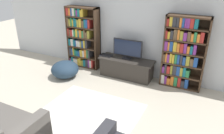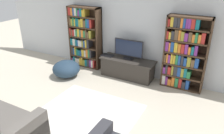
{
  "view_description": "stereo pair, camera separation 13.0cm",
  "coord_description": "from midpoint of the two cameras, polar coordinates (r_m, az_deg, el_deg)",
  "views": [
    {
      "loc": [
        1.91,
        -0.96,
        2.64
      ],
      "look_at": [
        -0.03,
        2.91,
        0.7
      ],
      "focal_mm": 35.0,
      "sensor_mm": 36.0,
      "label": 1
    },
    {
      "loc": [
        2.02,
        -0.9,
        2.64
      ],
      "look_at": [
        -0.03,
        2.91,
        0.7
      ],
      "focal_mm": 35.0,
      "sensor_mm": 36.0,
      "label": 2
    }
  ],
  "objects": [
    {
      "name": "bookshelf_left",
      "position": [
        6.35,
        -6.7,
        7.63
      ],
      "size": [
        0.96,
        0.3,
        1.73
      ],
      "color": "#422D1E",
      "rests_on": "ground_plane"
    },
    {
      "name": "laptop",
      "position": [
        5.92,
        -0.56,
        3.1
      ],
      "size": [
        0.33,
        0.2,
        0.03
      ],
      "color": "#28282D",
      "rests_on": "tv_stand"
    },
    {
      "name": "television",
      "position": [
        5.63,
        5.02,
        4.75
      ],
      "size": [
        0.78,
        0.16,
        0.52
      ],
      "color": "black",
      "rests_on": "tv_stand"
    },
    {
      "name": "bookshelf_right",
      "position": [
        5.33,
        18.82,
        3.52
      ],
      "size": [
        0.96,
        0.3,
        1.73
      ],
      "color": "#422D1E",
      "rests_on": "ground_plane"
    },
    {
      "name": "area_rug",
      "position": [
        4.4,
        -6.51,
        -12.84
      ],
      "size": [
        1.92,
        1.9,
        0.02
      ],
      "color": "white",
      "rests_on": "ground_plane"
    },
    {
      "name": "wall_back",
      "position": [
        5.69,
        7.39,
        10.28
      ],
      "size": [
        8.8,
        0.06,
        2.6
      ],
      "color": "silver",
      "rests_on": "ground_plane"
    },
    {
      "name": "beanbag_ottoman",
      "position": [
        5.94,
        -11.23,
        -0.45
      ],
      "size": [
        0.73,
        0.73,
        0.44
      ],
      "primitive_type": "ellipsoid",
      "color": "#23384C",
      "rests_on": "ground_plane"
    },
    {
      "name": "tv_stand",
      "position": [
        5.8,
        4.68,
        -0.28
      ],
      "size": [
        1.45,
        0.5,
        0.51
      ],
      "color": "#332D28",
      "rests_on": "ground_plane"
    }
  ]
}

